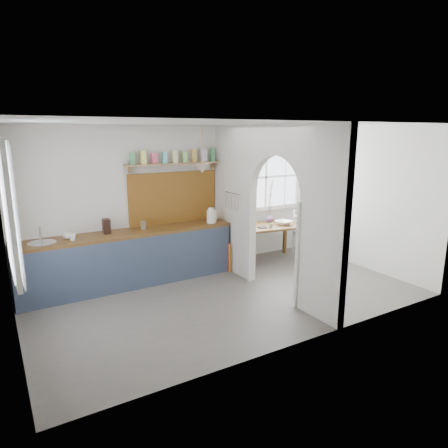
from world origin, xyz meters
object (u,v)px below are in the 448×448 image
kettle (211,215)px  vase (270,218)px  chair_left (239,246)px  chair_right (307,233)px  dining_table (270,243)px

kettle → vase: kettle is taller
chair_left → vase: (0.91, 0.27, 0.38)m
chair_right → vase: chair_right is taller
chair_right → chair_left: bearing=92.4°
chair_right → vase: 0.87m
chair_left → kettle: kettle is taller
vase → dining_table: bearing=-121.9°
chair_left → vase: 1.02m
dining_table → chair_right: 0.89m
chair_left → chair_right: bearing=67.8°
dining_table → vase: bearing=67.1°
dining_table → vase: 0.51m
dining_table → chair_left: (-0.78, -0.06, 0.06)m
chair_right → vase: bearing=71.9°
dining_table → chair_left: bearing=-166.2°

